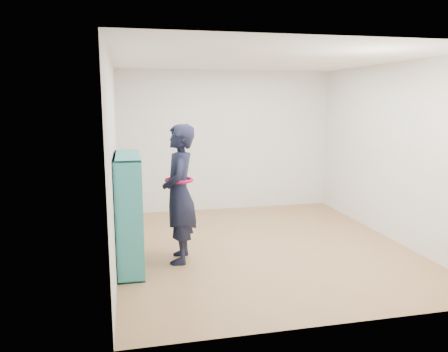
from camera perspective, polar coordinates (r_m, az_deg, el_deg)
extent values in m
plane|color=#9B6F46|center=(6.34, 4.95, -9.14)|extent=(4.50, 4.50, 0.00)
plane|color=white|center=(6.01, 5.33, 14.95)|extent=(4.50, 4.50, 0.00)
cube|color=silver|center=(5.76, -14.19, 1.95)|extent=(0.02, 4.50, 2.60)
cube|color=silver|center=(6.92, 21.15, 2.89)|extent=(0.02, 4.50, 2.60)
cube|color=silver|center=(8.20, 0.35, 4.59)|extent=(4.00, 0.02, 2.60)
cube|color=silver|center=(3.99, 14.97, -1.61)|extent=(4.00, 0.02, 2.60)
cube|color=teal|center=(5.01, -12.25, -6.11)|extent=(0.31, 0.02, 1.42)
cube|color=teal|center=(6.02, -12.34, -3.38)|extent=(0.31, 0.02, 1.42)
cube|color=teal|center=(5.72, -12.04, -11.39)|extent=(0.31, 1.06, 0.02)
cube|color=teal|center=(5.38, -12.58, 2.59)|extent=(0.31, 1.06, 0.02)
cube|color=teal|center=(5.51, -13.80, -4.67)|extent=(0.02, 1.06, 1.42)
cube|color=teal|center=(5.35, -12.29, -5.07)|extent=(0.29, 0.02, 1.37)
cube|color=teal|center=(5.67, -12.31, -4.19)|extent=(0.29, 0.02, 1.37)
cube|color=teal|center=(5.61, -12.17, -8.02)|extent=(0.29, 1.02, 0.02)
cube|color=teal|center=(5.51, -12.30, -4.62)|extent=(0.29, 1.02, 0.02)
cube|color=teal|center=(5.43, -12.44, -1.12)|extent=(0.29, 1.02, 0.02)
cube|color=beige|center=(5.39, -11.81, -12.25)|extent=(0.19, 0.12, 0.05)
cube|color=black|center=(5.20, -11.87, -8.20)|extent=(0.16, 0.14, 0.19)
cube|color=maroon|center=(5.10, -12.02, -4.32)|extent=(0.16, 0.14, 0.23)
cube|color=silver|center=(5.09, -12.24, -1.31)|extent=(0.19, 0.12, 0.07)
cube|color=navy|center=(5.63, -11.80, -10.39)|extent=(0.16, 0.14, 0.20)
cube|color=brown|center=(5.52, -11.93, -7.15)|extent=(0.16, 0.14, 0.19)
cube|color=#BFB28C|center=(5.49, -12.13, -4.14)|extent=(0.19, 0.12, 0.07)
cube|color=#26594C|center=(5.36, -12.20, 0.25)|extent=(0.16, 0.14, 0.26)
cube|color=beige|center=(5.95, -11.86, -9.16)|extent=(0.16, 0.14, 0.23)
cube|color=black|center=(5.91, -12.04, -6.69)|extent=(0.19, 0.12, 0.05)
cube|color=maroon|center=(5.76, -12.11, -2.68)|extent=(0.16, 0.14, 0.23)
cube|color=silver|center=(5.69, -12.24, 0.79)|extent=(0.16, 0.14, 0.25)
imported|color=black|center=(5.58, -5.85, -2.35)|extent=(0.52, 0.71, 1.77)
torus|color=#A80C40|center=(5.55, -5.88, -0.53)|extent=(0.42, 0.42, 0.04)
cube|color=silver|center=(5.66, -7.28, -1.01)|extent=(0.02, 0.10, 0.13)
cube|color=black|center=(5.66, -7.28, -1.01)|extent=(0.01, 0.10, 0.12)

